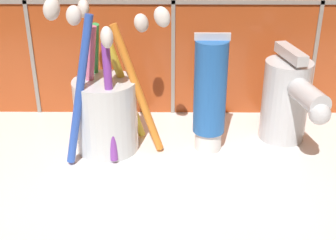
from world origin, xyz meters
TOP-DOWN VIEW (x-y plane):
  - sink_counter at (0.00, 0.00)cm, footprint 74.23×35.95cm
  - toothbrush_cup at (-5.91, 7.64)cm, footprint 13.07×10.67cm
  - toothpaste_tube at (6.03, 7.67)cm, footprint 3.92×3.73cm
  - sink_faucet at (15.59, 9.79)cm, footprint 5.80×11.87cm

SIDE VIEW (x-z plane):
  - sink_counter at x=0.00cm, z-range 0.00..2.00cm
  - toothbrush_cup at x=-5.91cm, z-range -2.12..16.82cm
  - sink_faucet at x=15.59cm, z-range 1.78..13.34cm
  - toothpaste_tube at x=6.03cm, z-range 1.93..16.14cm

